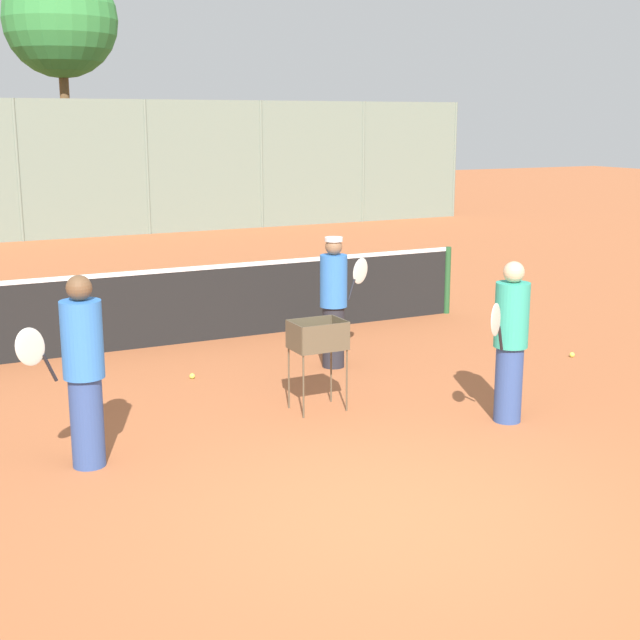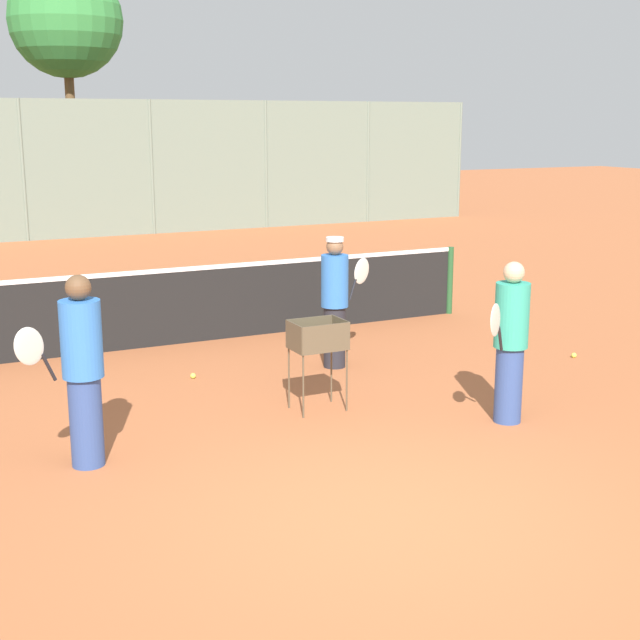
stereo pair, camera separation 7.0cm
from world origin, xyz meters
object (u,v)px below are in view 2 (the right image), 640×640
(player_yellow_shirt, at_px, (335,300))
(ball_cart, at_px, (317,342))
(player_red_cap, at_px, (82,370))
(player_white_outfit, at_px, (510,341))
(tennis_net, at_px, (163,306))

(player_yellow_shirt, height_order, ball_cart, player_yellow_shirt)
(player_red_cap, bearing_deg, player_white_outfit, 141.65)
(player_red_cap, xyz_separation_m, player_yellow_shirt, (3.50, 1.93, -0.04))
(player_yellow_shirt, bearing_deg, tennis_net, 107.28)
(player_red_cap, relative_size, ball_cart, 1.78)
(player_white_outfit, relative_size, player_yellow_shirt, 1.02)
(player_red_cap, xyz_separation_m, ball_cart, (2.55, 0.50, -0.15))
(player_white_outfit, xyz_separation_m, ball_cart, (-1.58, 1.22, -0.11))
(player_yellow_shirt, distance_m, ball_cart, 1.72)
(player_red_cap, bearing_deg, ball_cart, 162.59)
(player_white_outfit, relative_size, player_red_cap, 0.96)
(player_red_cap, bearing_deg, player_yellow_shirt, -179.60)
(tennis_net, height_order, player_white_outfit, player_white_outfit)
(tennis_net, distance_m, ball_cart, 3.49)
(player_white_outfit, distance_m, player_red_cap, 4.19)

